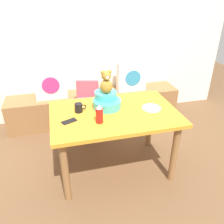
# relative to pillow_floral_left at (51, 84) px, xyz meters

# --- Properties ---
(ground_plane) EXTENTS (8.00, 8.00, 0.00)m
(ground_plane) POSITION_rel_pillow_floral_left_xyz_m (0.63, -1.15, -0.68)
(ground_plane) COLOR brown
(back_wall) EXTENTS (4.40, 0.10, 2.60)m
(back_wall) POSITION_rel_pillow_floral_left_xyz_m (0.63, 0.29, 0.62)
(back_wall) COLOR silver
(back_wall) RESTS_ON ground_plane
(window_bench) EXTENTS (2.60, 0.44, 0.46)m
(window_bench) POSITION_rel_pillow_floral_left_xyz_m (0.63, 0.02, -0.45)
(window_bench) COLOR olive
(window_bench) RESTS_ON ground_plane
(pillow_floral_left) EXTENTS (0.44, 0.15, 0.44)m
(pillow_floral_left) POSITION_rel_pillow_floral_left_xyz_m (0.00, 0.00, 0.00)
(pillow_floral_left) COLOR white
(pillow_floral_left) RESTS_ON window_bench
(pillow_floral_right) EXTENTS (0.44, 0.15, 0.44)m
(pillow_floral_right) POSITION_rel_pillow_floral_left_xyz_m (1.21, 0.00, 0.00)
(pillow_floral_right) COLOR white
(pillow_floral_right) RESTS_ON window_bench
(dining_table) EXTENTS (1.30, 0.85, 0.74)m
(dining_table) POSITION_rel_pillow_floral_left_xyz_m (0.63, -1.15, -0.05)
(dining_table) COLOR orange
(dining_table) RESTS_ON ground_plane
(highchair) EXTENTS (0.40, 0.51, 0.79)m
(highchair) POSITION_rel_pillow_floral_left_xyz_m (0.45, -0.42, -0.16)
(highchair) COLOR #D84C59
(highchair) RESTS_ON ground_plane
(infant_seat_teal) EXTENTS (0.30, 0.33, 0.16)m
(infant_seat_teal) POSITION_rel_pillow_floral_left_xyz_m (0.58, -1.01, 0.13)
(infant_seat_teal) COLOR #3CABAA
(infant_seat_teal) RESTS_ON dining_table
(teddy_bear) EXTENTS (0.13, 0.12, 0.25)m
(teddy_bear) POSITION_rel_pillow_floral_left_xyz_m (0.58, -1.01, 0.34)
(teddy_bear) COLOR olive
(teddy_bear) RESTS_ON infant_seat_teal
(ketchup_bottle) EXTENTS (0.07, 0.07, 0.18)m
(ketchup_bottle) POSITION_rel_pillow_floral_left_xyz_m (0.44, -1.32, 0.15)
(ketchup_bottle) COLOR red
(ketchup_bottle) RESTS_ON dining_table
(coffee_mug) EXTENTS (0.12, 0.08, 0.09)m
(coffee_mug) POSITION_rel_pillow_floral_left_xyz_m (0.28, -1.06, 0.11)
(coffee_mug) COLOR black
(coffee_mug) RESTS_ON dining_table
(dinner_plate_near) EXTENTS (0.20, 0.20, 0.01)m
(dinner_plate_near) POSITION_rel_pillow_floral_left_xyz_m (1.03, -1.17, 0.07)
(dinner_plate_near) COLOR white
(dinner_plate_near) RESTS_ON dining_table
(cell_phone) EXTENTS (0.16, 0.12, 0.01)m
(cell_phone) POSITION_rel_pillow_floral_left_xyz_m (0.16, -1.23, 0.06)
(cell_phone) COLOR black
(cell_phone) RESTS_ON dining_table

